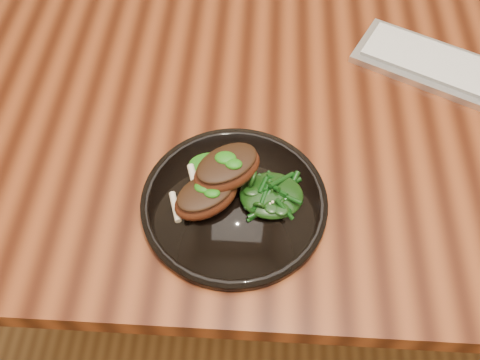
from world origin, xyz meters
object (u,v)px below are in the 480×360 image
object	(u,v)px
desk	(329,146)
plate	(234,202)
greens_heap	(272,193)
keyboard	(470,77)
lamb_chop_front	(206,196)

from	to	relation	value
desk	plate	distance (m)	0.28
desk	greens_heap	bearing A→B (deg)	-120.00
desk	keyboard	bearing A→B (deg)	22.34
plate	keyboard	distance (m)	0.52
greens_heap	keyboard	xyz separation A→B (m)	(0.37, 0.30, -0.02)
lamb_chop_front	greens_heap	distance (m)	0.10
plate	greens_heap	xyz separation A→B (m)	(0.06, 0.01, 0.02)
desk	keyboard	world-z (taller)	keyboard
lamb_chop_front	greens_heap	bearing A→B (deg)	9.03
desk	greens_heap	size ratio (longest dim) A/B	16.02
plate	greens_heap	bearing A→B (deg)	5.19
plate	keyboard	bearing A→B (deg)	35.51
desk	keyboard	size ratio (longest dim) A/B	3.59
desk	lamb_chop_front	xyz separation A→B (m)	(-0.21, -0.21, 0.12)
desk	lamb_chop_front	size ratio (longest dim) A/B	12.77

